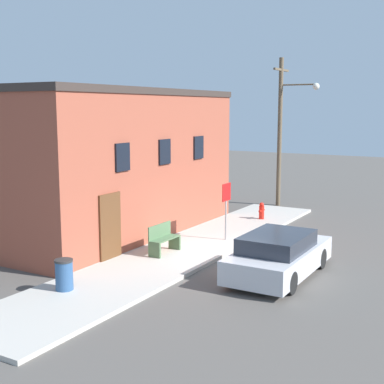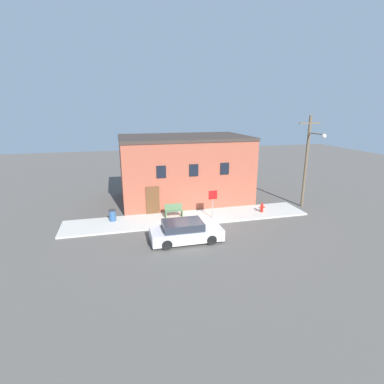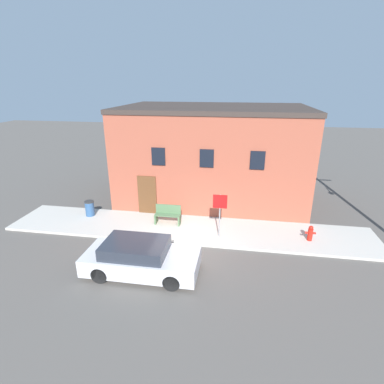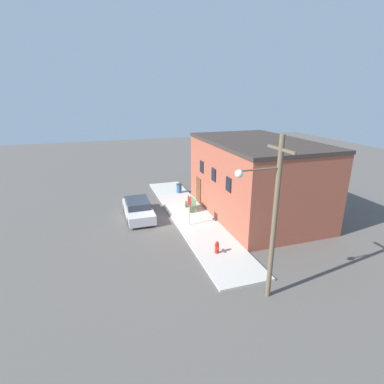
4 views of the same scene
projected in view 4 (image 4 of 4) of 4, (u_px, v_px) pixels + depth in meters
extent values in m
plane|color=#56514C|center=(172.00, 219.00, 21.67)|extent=(80.00, 80.00, 0.00)
cube|color=#BCB7AD|center=(191.00, 216.00, 22.08)|extent=(17.63, 2.93, 0.12)
cube|color=#9E4C38|center=(256.00, 179.00, 22.03)|extent=(10.53, 6.61, 5.29)
cube|color=#382D28|center=(258.00, 142.00, 21.15)|extent=(10.63, 6.71, 0.24)
cube|color=black|center=(202.00, 167.00, 23.06)|extent=(0.70, 0.08, 0.90)
cube|color=black|center=(214.00, 175.00, 20.84)|extent=(0.70, 0.08, 0.90)
cube|color=black|center=(229.00, 184.00, 18.63)|extent=(0.70, 0.08, 0.90)
cube|color=brown|center=(199.00, 191.00, 24.38)|extent=(1.00, 0.08, 2.20)
cylinder|color=red|center=(217.00, 248.00, 16.81)|extent=(0.22, 0.22, 0.56)
sphere|color=red|center=(217.00, 243.00, 16.70)|extent=(0.20, 0.20, 0.20)
cylinder|color=red|center=(216.00, 246.00, 16.94)|extent=(0.12, 0.10, 0.10)
cylinder|color=red|center=(218.00, 249.00, 16.63)|extent=(0.12, 0.10, 0.10)
cylinder|color=gray|center=(190.00, 211.00, 20.14)|extent=(0.06, 0.06, 2.06)
cube|color=red|center=(189.00, 201.00, 19.90)|extent=(0.63, 0.02, 0.63)
cube|color=#4C6B47|center=(188.00, 204.00, 23.58)|extent=(0.08, 0.44, 0.47)
cube|color=#4C6B47|center=(193.00, 210.00, 22.49)|extent=(0.08, 0.44, 0.47)
cube|color=#4C6B47|center=(190.00, 204.00, 22.95)|extent=(1.28, 0.44, 0.04)
cube|color=#4C6B47|center=(193.00, 201.00, 22.94)|extent=(1.28, 0.04, 0.45)
cylinder|color=#2D517F|center=(179.00, 189.00, 26.98)|extent=(0.46, 0.46, 0.76)
cylinder|color=#2D2D2D|center=(179.00, 184.00, 26.85)|extent=(0.48, 0.48, 0.06)
cylinder|color=brown|center=(274.00, 222.00, 12.41)|extent=(0.21, 0.21, 7.24)
cylinder|color=brown|center=(260.00, 169.00, 11.42)|extent=(0.08, 1.75, 0.08)
sphere|color=silver|center=(239.00, 174.00, 11.19)|extent=(0.32, 0.32, 0.32)
cube|color=brown|center=(281.00, 149.00, 11.45)|extent=(1.80, 0.10, 0.10)
cylinder|color=black|center=(153.00, 219.00, 20.94)|extent=(0.62, 0.20, 0.62)
cylinder|color=black|center=(129.00, 222.00, 20.46)|extent=(0.62, 0.20, 0.62)
cylinder|color=black|center=(147.00, 206.00, 23.32)|extent=(0.62, 0.20, 0.62)
cylinder|color=black|center=(125.00, 208.00, 22.84)|extent=(0.62, 0.20, 0.62)
cube|color=silver|center=(138.00, 211.00, 21.83)|extent=(4.27, 1.84, 0.66)
cube|color=#282D38|center=(138.00, 203.00, 21.84)|extent=(2.35, 1.62, 0.46)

